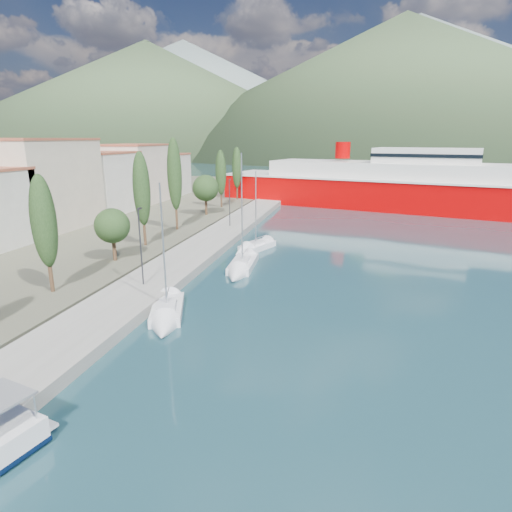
# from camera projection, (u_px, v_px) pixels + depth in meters

# --- Properties ---
(ground) EXTENTS (1400.00, 1400.00, 0.00)m
(ground) POSITION_uv_depth(u_px,v_px,m) (334.00, 178.00, 132.20)
(ground) COLOR #1D3E47
(quay) EXTENTS (5.00, 88.00, 0.80)m
(quay) POSITION_uv_depth(u_px,v_px,m) (200.00, 250.00, 45.82)
(quay) COLOR gray
(quay) RESTS_ON ground
(hills_far) EXTENTS (1480.00, 900.00, 180.00)m
(hills_far) POSITION_uv_depth(u_px,v_px,m) (468.00, 86.00, 549.46)
(hills_far) COLOR slate
(hills_far) RESTS_ON ground
(hills_near) EXTENTS (1010.00, 520.00, 115.00)m
(hills_near) POSITION_uv_depth(u_px,v_px,m) (482.00, 89.00, 334.69)
(hills_near) COLOR #3A4F30
(hills_near) RESTS_ON ground
(town_buildings) EXTENTS (9.20, 69.20, 11.30)m
(town_buildings) POSITION_uv_depth(u_px,v_px,m) (71.00, 186.00, 59.73)
(town_buildings) COLOR beige
(town_buildings) RESTS_ON land_strip
(tree_row) EXTENTS (3.94, 64.07, 11.40)m
(tree_row) POSITION_uv_depth(u_px,v_px,m) (173.00, 190.00, 52.81)
(tree_row) COLOR #47301E
(tree_row) RESTS_ON land_strip
(lamp_posts) EXTENTS (0.15, 47.16, 6.06)m
(lamp_posts) POSITION_uv_depth(u_px,v_px,m) (144.00, 242.00, 33.45)
(lamp_posts) COLOR #2D2D33
(lamp_posts) RESTS_ON quay
(sailboat_near) EXTENTS (4.29, 7.26, 10.01)m
(sailboat_near) POSITION_uv_depth(u_px,v_px,m) (165.00, 319.00, 28.50)
(sailboat_near) COLOR silver
(sailboat_near) RESTS_ON ground
(sailboat_mid) EXTENTS (2.69, 8.15, 11.54)m
(sailboat_mid) POSITION_uv_depth(u_px,v_px,m) (239.00, 270.00, 39.10)
(sailboat_mid) COLOR silver
(sailboat_mid) RESTS_ON ground
(sailboat_far) EXTENTS (4.20, 6.68, 9.38)m
(sailboat_far) POSITION_uv_depth(u_px,v_px,m) (249.00, 249.00, 46.57)
(sailboat_far) COLOR silver
(sailboat_far) RESTS_ON ground
(ferry) EXTENTS (61.33, 27.18, 11.93)m
(ferry) POSITION_uv_depth(u_px,v_px,m) (388.00, 187.00, 75.57)
(ferry) COLOR #B90001
(ferry) RESTS_ON ground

